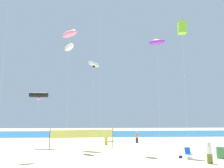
{
  "coord_description": "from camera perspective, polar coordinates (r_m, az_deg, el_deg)",
  "views": [
    {
      "loc": [
        -0.81,
        -16.67,
        3.61
      ],
      "look_at": [
        0.9,
        10.13,
        7.75
      ],
      "focal_mm": 35.0,
      "sensor_mm": 36.0,
      "label": 1
    }
  ],
  "objects": [
    {
      "name": "ocean_band",
      "position": [
        51.2,
        -2.81,
        -12.78
      ],
      "size": [
        120.0,
        20.0,
        0.01
      ],
      "primitive_type": "cube",
      "color": "#1E6B99",
      "rests_on": "ground"
    },
    {
      "name": "folding_beach_chair",
      "position": [
        22.0,
        19.27,
        -16.5
      ],
      "size": [
        0.52,
        0.65,
        0.89
      ],
      "rotation": [
        0.0,
        0.0,
        0.47
      ],
      "color": "#1959B2",
      "rests_on": "ground"
    },
    {
      "name": "kite_black_tube",
      "position": [
        28.53,
        -18.6,
        -2.73
      ],
      "size": [
        2.22,
        0.68,
        6.73
      ],
      "color": "silver",
      "rests_on": "ground"
    },
    {
      "name": "kite_violet_inflatable",
      "position": [
        23.31,
        11.66,
        10.65
      ],
      "size": [
        1.84,
        1.59,
        11.78
      ],
      "color": "silver",
      "rests_on": "ground"
    },
    {
      "name": "kite_pink_inflatable",
      "position": [
        28.95,
        -11.02,
        12.75
      ],
      "size": [
        2.5,
        1.9,
        14.79
      ],
      "color": "silver",
      "rests_on": "ground"
    },
    {
      "name": "beachgoer_mustard_shirt",
      "position": [
        29.93,
        -1.56,
        -13.95
      ],
      "size": [
        0.38,
        0.38,
        1.68
      ],
      "rotation": [
        0.0,
        0.0,
        0.25
      ],
      "color": "gold",
      "rests_on": "ground"
    },
    {
      "name": "trash_barrel",
      "position": [
        22.65,
        26.46,
        -15.77
      ],
      "size": [
        0.67,
        0.67,
        0.99
      ],
      "primitive_type": "cylinder",
      "color": "#3F7F4C",
      "rests_on": "ground"
    },
    {
      "name": "kite_white_tube",
      "position": [
        37.59,
        -4.79,
        5.16
      ],
      "size": [
        1.84,
        2.42,
        12.99
      ],
      "color": "silver",
      "rests_on": "ground"
    },
    {
      "name": "beach_handbag",
      "position": [
        21.56,
        17.46,
        -17.71
      ],
      "size": [
        0.28,
        0.14,
        0.22
      ],
      "primitive_type": "cube",
      "color": "navy",
      "rests_on": "ground"
    },
    {
      "name": "ground_plane",
      "position": [
        17.07,
        -0.92,
        -20.97
      ],
      "size": [
        120.0,
        120.0,
        0.0
      ],
      "primitive_type": "plane",
      "color": "beige"
    },
    {
      "name": "beachgoer_white_shirt",
      "position": [
        19.77,
        24.07,
        -15.87
      ],
      "size": [
        0.39,
        0.39,
        1.71
      ],
      "rotation": [
        0.0,
        0.0,
        0.37
      ],
      "color": "olive",
      "rests_on": "ground"
    },
    {
      "name": "kite_white_inflatable",
      "position": [
        25.85,
        -11.12,
        9.36
      ],
      "size": [
        1.64,
        1.99,
        12.11
      ],
      "color": "silver",
      "rests_on": "ground"
    },
    {
      "name": "volleyball_net",
      "position": [
        26.49,
        -7.73,
        -12.97
      ],
      "size": [
        7.33,
        1.47,
        2.4
      ],
      "color": "#4C4C51",
      "rests_on": "ground"
    },
    {
      "name": "kite_lime_box",
      "position": [
        26.16,
        17.82,
        13.79
      ],
      "size": [
        0.95,
        0.95,
        14.14
      ],
      "color": "silver",
      "rests_on": "ground"
    },
    {
      "name": "beachgoer_coral_shirt",
      "position": [
        32.58,
        6.52,
        -13.59
      ],
      "size": [
        0.36,
        0.36,
        1.56
      ],
      "rotation": [
        0.0,
        0.0,
        3.95
      ],
      "color": "#2D2D33",
      "rests_on": "ground"
    }
  ]
}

